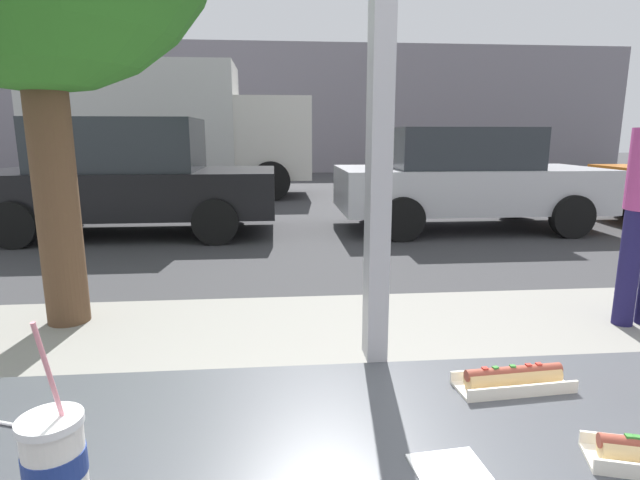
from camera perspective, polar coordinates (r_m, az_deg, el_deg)
ground_plane at (r=9.22m, az=-3.56°, el=2.49°), size 60.00×60.00×0.00m
sidewalk_strip at (r=3.06m, az=0.03°, el=-16.02°), size 16.00×2.80×0.15m
window_wall at (r=1.23m, az=7.11°, el=25.27°), size 2.83×0.20×2.90m
building_facade_far at (r=20.59m, az=-4.60°, el=14.54°), size 28.00×1.20×4.91m
soda_cup_left at (r=0.90m, az=-27.84°, el=-21.28°), size 0.09×0.09×0.31m
hotdog_tray_near at (r=1.23m, az=21.03°, el=-14.40°), size 0.26×0.11×0.05m
loose_straw at (r=1.15m, az=-29.52°, el=-18.15°), size 0.18×0.07×0.01m
napkin_wrapper at (r=0.95m, az=14.36°, el=-23.70°), size 0.13×0.10×0.00m
parked_car_black at (r=8.16m, az=-20.83°, el=6.69°), size 4.30×1.98×1.74m
parked_car_silver at (r=8.43m, az=16.01°, el=6.82°), size 4.10×1.99×1.61m
box_truck at (r=12.87m, az=-16.72°, el=12.17°), size 6.35×2.44×3.12m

